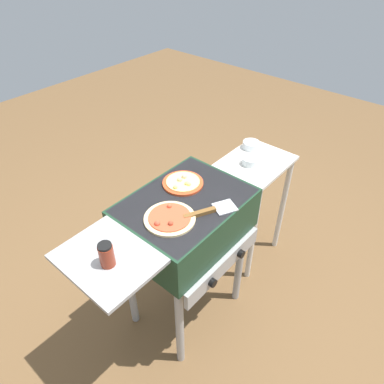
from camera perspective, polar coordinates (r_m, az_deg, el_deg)
name	(u,v)px	position (r m, az deg, el deg)	size (l,w,h in m)	color
ground_plane	(187,307)	(2.39, -0.82, -18.21)	(8.00, 8.00, 0.00)	brown
grill	(184,223)	(1.79, -1.23, -5.13)	(0.96, 0.53, 0.90)	#193823
pizza_cheese	(183,183)	(1.80, -1.49, 1.54)	(0.21, 0.21, 0.04)	#C64723
pizza_pepperoni	(169,218)	(1.60, -3.68, -4.26)	(0.24, 0.24, 0.04)	beige
sauce_jar	(106,255)	(1.42, -13.72, -9.88)	(0.06, 0.06, 0.11)	maroon
spatula	(210,211)	(1.64, 2.98, -3.05)	(0.26, 0.17, 0.02)	#B7BABF
prep_table	(252,191)	(2.34, 9.75, 0.23)	(0.44, 0.36, 0.80)	beige
topping_bowl_near	(250,161)	(2.16, 9.38, 4.92)	(0.09, 0.09, 0.04)	silver
topping_bowl_far	(251,145)	(2.32, 9.56, 7.51)	(0.11, 0.11, 0.04)	silver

